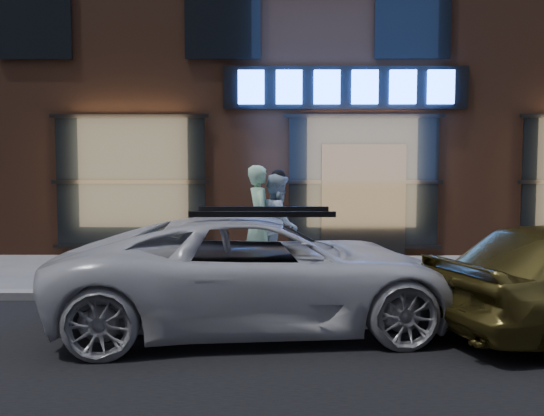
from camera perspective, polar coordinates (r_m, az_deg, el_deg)
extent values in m
plane|color=slate|center=(7.90, 14.37, -9.55)|extent=(90.00, 90.00, 0.00)
cube|color=gray|center=(7.88, 14.37, -9.12)|extent=(60.00, 0.25, 0.12)
cube|color=#54301E|center=(15.88, 7.47, 15.47)|extent=(30.00, 8.00, 10.00)
cube|color=black|center=(11.63, 7.90, 12.70)|extent=(5.20, 0.06, 0.90)
cube|color=black|center=(11.54, 9.78, 0.80)|extent=(1.80, 0.10, 2.40)
cube|color=#FFBF72|center=(11.85, -14.88, 2.74)|extent=(3.00, 0.04, 2.60)
cube|color=black|center=(11.81, -14.93, 2.74)|extent=(3.20, 0.06, 2.80)
cube|color=#FFBF72|center=(11.58, 9.75, 2.79)|extent=(3.00, 0.04, 2.60)
cube|color=black|center=(11.54, 9.79, 2.79)|extent=(3.20, 0.06, 2.80)
cube|color=black|center=(12.88, -24.27, 17.89)|extent=(1.60, 0.06, 1.60)
cube|color=black|center=(11.87, -5.33, 19.45)|extent=(1.60, 0.06, 1.60)
cube|color=black|center=(12.17, 14.91, 18.96)|extent=(1.60, 0.06, 1.60)
cube|color=#2659FF|center=(11.48, -2.26, 12.85)|extent=(0.55, 0.12, 0.70)
cube|color=#2659FF|center=(11.47, 1.84, 12.86)|extent=(0.55, 0.12, 0.70)
cube|color=#2659FF|center=(11.52, 5.93, 12.81)|extent=(0.55, 0.12, 0.70)
cube|color=#2659FF|center=(11.62, 9.96, 12.69)|extent=(0.55, 0.12, 0.70)
cube|color=#2659FF|center=(11.77, 13.89, 12.52)|extent=(0.55, 0.12, 0.70)
cube|color=#2659FF|center=(11.98, 17.70, 12.30)|extent=(0.55, 0.12, 0.70)
imported|color=#BBF5C3|center=(9.39, -1.36, -1.29)|extent=(0.62, 0.80, 1.93)
imported|color=white|center=(9.48, 0.68, -1.69)|extent=(0.69, 0.88, 1.79)
imported|color=silver|center=(6.25, -0.97, -6.85)|extent=(4.94, 2.69, 1.31)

